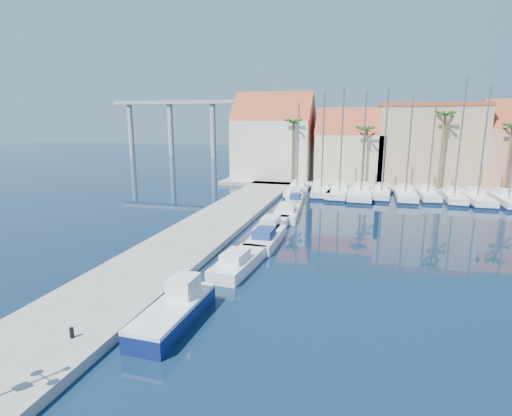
{
  "coord_description": "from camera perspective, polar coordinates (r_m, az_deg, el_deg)",
  "views": [
    {
      "loc": [
        4.23,
        -16.01,
        9.78
      ],
      "look_at": [
        -3.75,
        13.25,
        3.0
      ],
      "focal_mm": 28.0,
      "sensor_mm": 36.0,
      "label": 1
    }
  ],
  "objects": [
    {
      "name": "ground",
      "position": [
        19.23,
        0.41,
        -17.97
      ],
      "size": [
        260.0,
        260.0,
        0.0
      ],
      "primitive_type": "plane",
      "color": "black",
      "rests_on": "ground"
    },
    {
      "name": "sailboat_8",
      "position": [
        54.57,
        28.91,
        1.35
      ],
      "size": [
        2.61,
        9.25,
        13.51
      ],
      "rotation": [
        0.0,
        0.0,
        0.02
      ],
      "color": "white",
      "rests_on": "ground"
    },
    {
      "name": "sailboat_5",
      "position": [
        53.49,
        20.5,
        1.92
      ],
      "size": [
        2.38,
        8.98,
        12.61
      ],
      "rotation": [
        0.0,
        0.0,
        0.0
      ],
      "color": "white",
      "rests_on": "ground"
    },
    {
      "name": "sailboat_1",
      "position": [
        53.86,
        9.32,
        2.63
      ],
      "size": [
        3.15,
        9.46,
        13.19
      ],
      "rotation": [
        0.0,
        0.0,
        0.08
      ],
      "color": "white",
      "rests_on": "ground"
    },
    {
      "name": "sailboat_4",
      "position": [
        53.54,
        17.5,
        2.19
      ],
      "size": [
        2.8,
        8.3,
        13.56
      ],
      "rotation": [
        0.0,
        0.0,
        -0.08
      ],
      "color": "white",
      "rests_on": "ground"
    },
    {
      "name": "bollard",
      "position": [
        19.77,
        -24.83,
        -15.88
      ],
      "size": [
        0.19,
        0.19,
        0.47
      ],
      "primitive_type": "cylinder",
      "color": "black",
      "rests_on": "quay_west"
    },
    {
      "name": "building_1",
      "position": [
        63.2,
        13.34,
        8.2
      ],
      "size": [
        10.3,
        8.0,
        11.0
      ],
      "color": "#CBBA8F",
      "rests_on": "shore_north"
    },
    {
      "name": "building_2",
      "position": [
        64.7,
        23.3,
        8.47
      ],
      "size": [
        14.2,
        10.2,
        11.5
      ],
      "color": "tan",
      "rests_on": "shore_north"
    },
    {
      "name": "motorboat_west_1",
      "position": [
        31.89,
        1.39,
        -4.3
      ],
      "size": [
        2.08,
        6.46,
        1.4
      ],
      "rotation": [
        0.0,
        0.0,
        -0.0
      ],
      "color": "white",
      "rests_on": "ground"
    },
    {
      "name": "motorboat_west_3",
      "position": [
        40.96,
        4.46,
        -0.52
      ],
      "size": [
        2.85,
        7.35,
        1.4
      ],
      "rotation": [
        0.0,
        0.0,
        0.08
      ],
      "color": "white",
      "rests_on": "ground"
    },
    {
      "name": "fishing_boat",
      "position": [
        20.42,
        -11.51,
        -14.14
      ],
      "size": [
        2.1,
        5.88,
        2.04
      ],
      "rotation": [
        0.0,
        0.0,
        -0.03
      ],
      "color": "#0E1A51",
      "rests_on": "ground"
    },
    {
      "name": "viaduct",
      "position": [
        107.15,
        -8.79,
        12.71
      ],
      "size": [
        48.0,
        2.2,
        14.45
      ],
      "color": "#9E9E99",
      "rests_on": "ground"
    },
    {
      "name": "sailboat_3",
      "position": [
        53.03,
        14.76,
        2.19
      ],
      "size": [
        3.15,
        11.01,
        13.07
      ],
      "rotation": [
        0.0,
        0.0,
        -0.02
      ],
      "color": "white",
      "rests_on": "ground"
    },
    {
      "name": "sailboat_6",
      "position": [
        54.46,
        23.24,
        1.87
      ],
      "size": [
        2.41,
        8.15,
        11.15
      ],
      "rotation": [
        0.0,
        0.0,
        0.03
      ],
      "color": "white",
      "rests_on": "ground"
    },
    {
      "name": "palm_1",
      "position": [
        58.03,
        15.3,
        10.54
      ],
      "size": [
        2.6,
        2.6,
        9.15
      ],
      "color": "brown",
      "rests_on": "shore_north"
    },
    {
      "name": "motorboat_west_4",
      "position": [
        46.48,
        5.63,
        1.04
      ],
      "size": [
        2.08,
        5.18,
        1.4
      ],
      "rotation": [
        0.0,
        0.0,
        0.09
      ],
      "color": "white",
      "rests_on": "ground"
    },
    {
      "name": "motorboat_west_0",
      "position": [
        26.73,
        -2.53,
        -7.71
      ],
      "size": [
        2.44,
        6.24,
        1.4
      ],
      "rotation": [
        0.0,
        0.0,
        -0.08
      ],
      "color": "white",
      "rests_on": "ground"
    },
    {
      "name": "palm_0",
      "position": [
        58.9,
        5.38,
        11.87
      ],
      "size": [
        2.6,
        2.6,
        10.15
      ],
      "color": "brown",
      "rests_on": "shore_north"
    },
    {
      "name": "building_0",
      "position": [
        64.67,
        2.57,
        9.71
      ],
      "size": [
        12.3,
        9.0,
        13.5
      ],
      "color": "beige",
      "rests_on": "shore_north"
    },
    {
      "name": "palm_2",
      "position": [
        58.82,
        25.38,
        11.65
      ],
      "size": [
        2.6,
        2.6,
        11.15
      ],
      "color": "brown",
      "rests_on": "shore_north"
    },
    {
      "name": "sailboat_0",
      "position": [
        53.62,
        5.96,
        2.66
      ],
      "size": [
        2.83,
        9.47,
        11.78
      ],
      "rotation": [
        0.0,
        0.0,
        0.04
      ],
      "color": "white",
      "rests_on": "ground"
    },
    {
      "name": "sailboat_7",
      "position": [
        54.11,
        26.37,
        1.59
      ],
      "size": [
        2.51,
        8.22,
        14.69
      ],
      "rotation": [
        0.0,
        0.0,
        -0.04
      ],
      "color": "white",
      "rests_on": "ground"
    },
    {
      "name": "sailboat_2",
      "position": [
        53.02,
        11.89,
        2.36
      ],
      "size": [
        3.14,
        9.75,
        13.36
      ],
      "rotation": [
        0.0,
        0.0,
        -0.06
      ],
      "color": "white",
      "rests_on": "ground"
    },
    {
      "name": "sailboat_9",
      "position": [
        55.16,
        32.2,
        1.07
      ],
      "size": [
        2.55,
        9.39,
        12.75
      ],
      "rotation": [
        0.0,
        0.0,
        -0.01
      ],
      "color": "white",
      "rests_on": "ground"
    },
    {
      "name": "motorboat_west_2",
      "position": [
        35.69,
        2.34,
        -2.46
      ],
      "size": [
        2.14,
        6.09,
        1.4
      ],
      "rotation": [
        0.0,
        0.0,
        -0.03
      ],
      "color": "white",
      "rests_on": "ground"
    },
    {
      "name": "motorboat_west_5",
      "position": [
        50.52,
        5.89,
        1.96
      ],
      "size": [
        1.95,
        6.0,
        1.4
      ],
      "rotation": [
        0.0,
        0.0,
        0.01
      ],
      "color": "white",
      "rests_on": "ground"
    },
    {
      "name": "quay_west",
      "position": [
        33.71,
        -8.54,
        -3.96
      ],
      "size": [
        6.0,
        77.0,
        0.5
      ],
      "primitive_type": "cube",
      "color": "gray",
      "rests_on": "ground"
    },
    {
      "name": "shore_north",
      "position": [
        64.97,
        20.22,
        3.39
      ],
      "size": [
        54.0,
        16.0,
        0.5
      ],
      "primitive_type": "cube",
      "color": "gray",
      "rests_on": "ground"
    }
  ]
}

